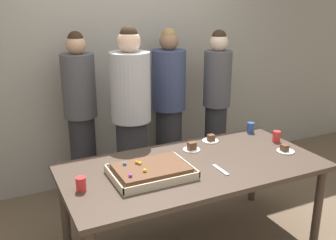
# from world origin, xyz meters

# --- Properties ---
(interior_back_panel) EXTENTS (8.00, 0.12, 3.00)m
(interior_back_panel) POSITION_xyz_m (0.00, 1.60, 1.50)
(interior_back_panel) COLOR #9E998E
(interior_back_panel) RESTS_ON ground_plane
(party_table) EXTENTS (2.07, 1.01, 0.76)m
(party_table) POSITION_xyz_m (0.00, 0.00, 0.68)
(party_table) COLOR #47382D
(party_table) RESTS_ON ground_plane
(sheet_cake) EXTENTS (0.59, 0.43, 0.10)m
(sheet_cake) POSITION_xyz_m (-0.38, -0.03, 0.79)
(sheet_cake) COLOR beige
(sheet_cake) RESTS_ON party_table
(plated_slice_near_left) EXTENTS (0.15, 0.15, 0.07)m
(plated_slice_near_left) POSITION_xyz_m (0.39, 0.38, 0.78)
(plated_slice_near_left) COLOR white
(plated_slice_near_left) RESTS_ON party_table
(plated_slice_near_right) EXTENTS (0.15, 0.15, 0.06)m
(plated_slice_near_right) POSITION_xyz_m (0.84, -0.11, 0.78)
(plated_slice_near_right) COLOR white
(plated_slice_near_right) RESTS_ON party_table
(plated_slice_far_left) EXTENTS (0.15, 0.15, 0.08)m
(plated_slice_far_left) POSITION_xyz_m (0.13, 0.27, 0.78)
(plated_slice_far_left) COLOR white
(plated_slice_far_left) RESTS_ON party_table
(drink_cup_nearest) EXTENTS (0.07, 0.07, 0.10)m
(drink_cup_nearest) POSITION_xyz_m (0.87, 0.42, 0.81)
(drink_cup_nearest) COLOR #2D5199
(drink_cup_nearest) RESTS_ON party_table
(drink_cup_middle) EXTENTS (0.07, 0.07, 0.10)m
(drink_cup_middle) POSITION_xyz_m (-0.90, -0.04, 0.81)
(drink_cup_middle) COLOR red
(drink_cup_middle) RESTS_ON party_table
(drink_cup_far_end) EXTENTS (0.07, 0.07, 0.10)m
(drink_cup_far_end) POSITION_xyz_m (0.93, 0.12, 0.81)
(drink_cup_far_end) COLOR red
(drink_cup_far_end) RESTS_ON party_table
(cake_server_utensil) EXTENTS (0.03, 0.20, 0.01)m
(cake_server_utensil) POSITION_xyz_m (0.14, -0.18, 0.76)
(cake_server_utensil) COLOR silver
(cake_server_utensil) RESTS_ON party_table
(person_serving_front) EXTENTS (0.38, 0.38, 1.78)m
(person_serving_front) POSITION_xyz_m (-0.19, 0.87, 0.92)
(person_serving_front) COLOR #28282D
(person_serving_front) RESTS_ON ground_plane
(person_green_shirt_behind) EXTENTS (0.36, 0.36, 1.72)m
(person_green_shirt_behind) POSITION_xyz_m (0.38, 1.23, 0.89)
(person_green_shirt_behind) COLOR #28282D
(person_green_shirt_behind) RESTS_ON ground_plane
(person_striped_tie_right) EXTENTS (0.32, 0.32, 1.72)m
(person_striped_tie_right) POSITION_xyz_m (-0.59, 1.23, 0.90)
(person_striped_tie_right) COLOR #28282D
(person_striped_tie_right) RESTS_ON ground_plane
(person_far_right_suit) EXTENTS (0.30, 0.30, 1.69)m
(person_far_right_suit) POSITION_xyz_m (0.89, 1.07, 0.89)
(person_far_right_suit) COLOR #28282D
(person_far_right_suit) RESTS_ON ground_plane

